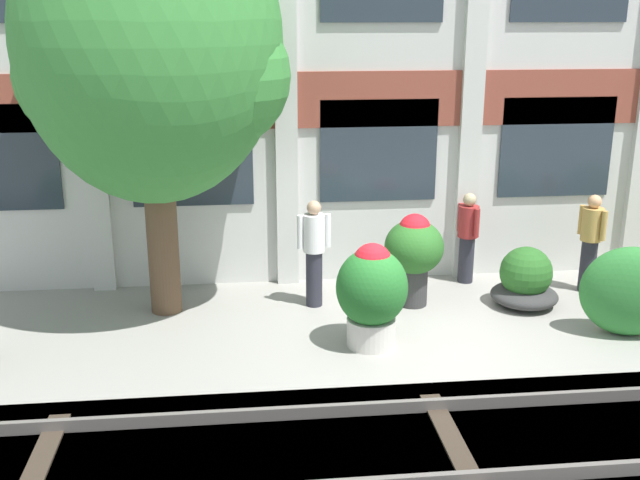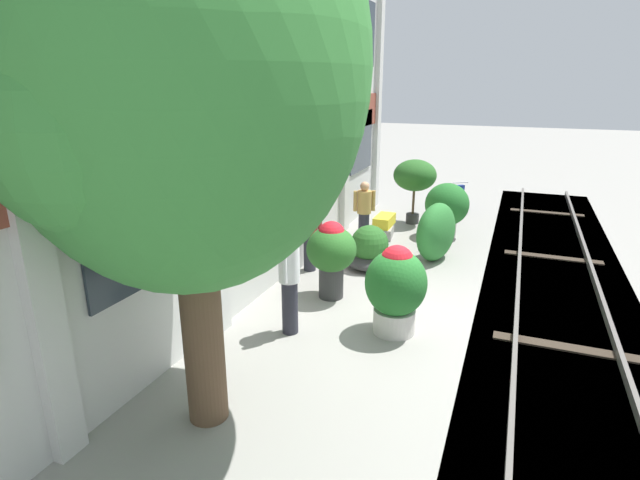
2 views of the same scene
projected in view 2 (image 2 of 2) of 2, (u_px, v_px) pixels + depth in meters
ground_plane at (402, 317)px, 8.66m from camera, size 80.00×80.00×0.00m
apartment_facade at (243, 100)px, 8.60m from camera, size 15.72×0.64×7.20m
rail_tracks at (563, 353)px, 7.80m from camera, size 23.36×2.80×0.43m
broadleaf_tree at (182, 79)px, 4.92m from camera, size 3.94×3.75×6.35m
potted_plant_wide_bowl at (369, 251)px, 10.83m from camera, size 1.05×1.05×0.96m
potted_plant_ribbed_drum at (331, 252)px, 9.21m from camera, size 0.93×0.93×1.49m
potted_plant_stone_basin at (447, 206)px, 12.90m from camera, size 1.12×1.12×1.41m
potted_plant_glazed_jar at (396, 286)px, 7.92m from camera, size 0.99×0.99×1.49m
potted_plant_low_pan at (415, 177)px, 13.95m from camera, size 1.20×1.20×1.83m
potted_plant_square_trough at (384, 226)px, 13.08m from camera, size 1.00×0.58×0.56m
scooter_near_curb at (453, 196)px, 15.71m from camera, size 1.21×0.84×0.98m
resident_by_doorway at (310, 233)px, 10.57m from camera, size 0.34×0.50×1.57m
resident_watching_tracks at (364, 213)px, 11.99m from camera, size 0.34×0.49×1.64m
resident_near_plants at (289, 280)px, 7.88m from camera, size 0.53×0.34×1.71m
topiary_hedge at (436, 232)px, 11.24m from camera, size 1.53×1.05×1.32m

